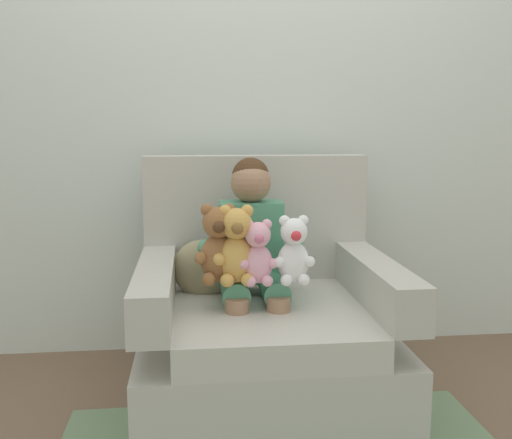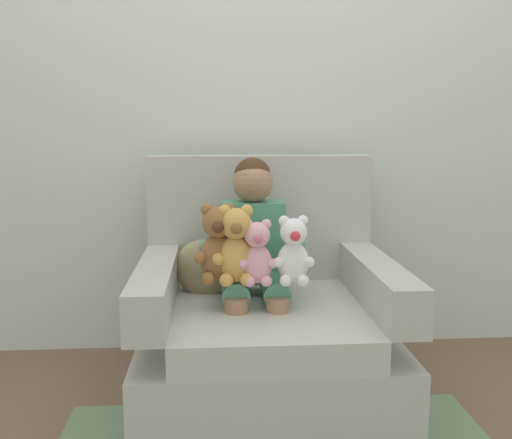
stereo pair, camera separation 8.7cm
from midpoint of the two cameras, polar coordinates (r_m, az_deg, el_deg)
ground_plane at (r=2.53m, az=-0.04°, el=-17.23°), size 8.00×8.00×0.00m
back_wall at (r=2.94m, az=-1.52°, el=12.55°), size 6.00×0.10×2.60m
armchair at (r=2.46m, az=-0.18°, el=-10.32°), size 1.02×0.95×0.99m
seated_child at (r=2.39m, az=-1.39°, el=-2.80°), size 0.45×0.39×0.82m
plush_pink at (r=2.21m, az=-0.95°, el=-3.43°), size 0.15×0.12×0.25m
plush_brown at (r=2.23m, az=-4.85°, el=-2.63°), size 0.18×0.15×0.31m
plush_honey at (r=2.21m, az=-3.07°, el=-2.75°), size 0.18×0.15×0.31m
plush_white at (r=2.22m, az=2.60°, el=-3.20°), size 0.16×0.13×0.27m
throw_pillow at (r=2.51m, az=-6.23°, el=-4.91°), size 0.28×0.17×0.26m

